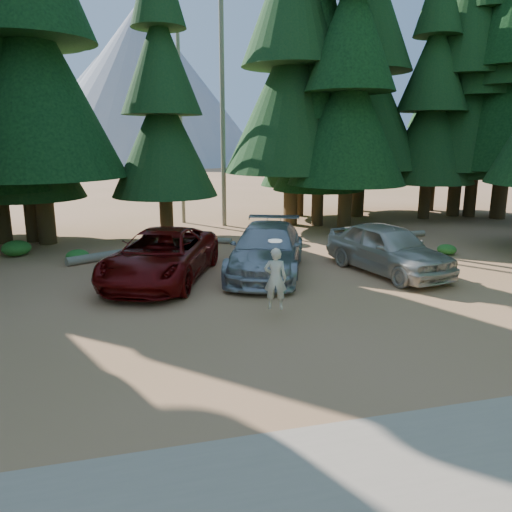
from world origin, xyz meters
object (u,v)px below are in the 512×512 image
Objects in this scene: silver_minivan_right at (388,248)px; log_right at (383,236)px; log_mid at (200,239)px; red_pickup at (161,256)px; silver_minivan_center at (267,250)px; log_left at (126,253)px; frisbee_player at (275,278)px.

silver_minivan_right reaches higher than log_right.
log_mid is 0.70× the size of log_right.
red_pickup is 3.60m from silver_minivan_center.
log_left reaches higher than log_mid.
silver_minivan_right is 6.06m from frisbee_player.
silver_minivan_right is at bearing -118.96° from log_right.
silver_minivan_center is 1.90× the size of log_mid.
silver_minivan_center reaches higher than log_mid.
log_left is at bearing -45.74° from frisbee_player.
silver_minivan_right reaches higher than red_pickup.
silver_minivan_center is at bearing -83.82° from frisbee_player.
silver_minivan_center is at bearing -148.64° from log_right.
log_left is at bearing -177.92° from log_right.
silver_minivan_right is 2.79× the size of frisbee_player.
silver_minivan_center is 4.22m from silver_minivan_right.
frisbee_player reaches higher than log_left.
silver_minivan_right is 6.22m from log_right.
frisbee_player reaches higher than log_right.
silver_minivan_center is 1.32× the size of log_right.
red_pickup is 11.48m from log_right.
silver_minivan_center is at bearing 22.00° from red_pickup.
frisbee_player is at bearing -133.62° from log_right.
silver_minivan_right reaches higher than log_left.
log_left is (-4.77, 3.75, -0.67)m from silver_minivan_center.
silver_minivan_center is (3.60, -0.02, 0.01)m from red_pickup.
frisbee_player is 0.60× the size of log_mid.
log_mid is at bearing 169.05° from log_right.
red_pickup is 1.03× the size of silver_minivan_center.
red_pickup is 3.28× the size of frisbee_player.
silver_minivan_right is (7.70, -1.00, 0.04)m from red_pickup.
silver_minivan_right reaches higher than log_mid.
log_right is at bearing -22.55° from log_left.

